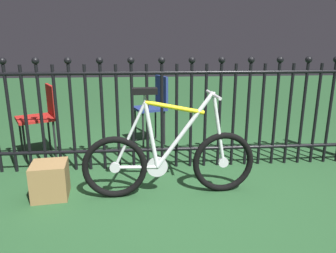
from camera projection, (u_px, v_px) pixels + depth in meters
ground_plane at (170, 190)px, 2.81m from camera, size 20.00×20.00×0.00m
iron_fence at (158, 111)px, 3.18m from camera, size 4.35×0.07×1.19m
bicycle at (170, 159)px, 2.66m from camera, size 1.48×0.40×0.94m
chair_red at (42, 113)px, 3.59m from camera, size 0.53×0.53×0.82m
chair_navy at (155, 103)px, 4.05m from camera, size 0.47×0.47×0.88m
display_crate at (50, 180)px, 2.66m from camera, size 0.32×0.32×0.30m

